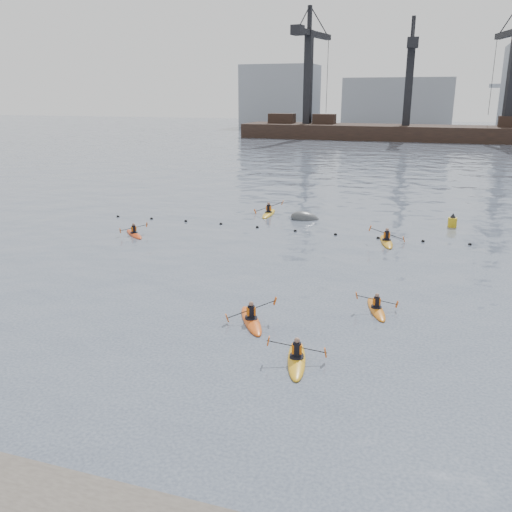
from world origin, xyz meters
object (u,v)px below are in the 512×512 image
object	(u,v)px
kayaker_5	(269,213)
mooring_buoy	(305,219)
kayaker_2	(134,234)
kayaker_4	(376,308)
nav_buoy	(452,222)
kayaker_1	(297,358)
kayaker_3	(386,241)
kayaker_0	(251,319)

from	to	relation	value
kayaker_5	mooring_buoy	xyz separation A→B (m)	(3.33, -0.77, -0.11)
kayaker_2	kayaker_4	bearing A→B (deg)	-73.47
kayaker_2	nav_buoy	xyz separation A→B (m)	(21.61, 9.79, 0.27)
kayaker_1	kayaker_2	size ratio (longest dim) A/B	1.29
kayaker_2	kayaker_4	world-z (taller)	kayaker_4
kayaker_2	mooring_buoy	distance (m)	13.67
kayaker_3	kayaker_5	size ratio (longest dim) A/B	0.99
kayaker_1	kayaker_5	bearing A→B (deg)	95.85
kayaker_3	mooring_buoy	xyz separation A→B (m)	(-6.90, 5.23, -0.11)
kayaker_2	nav_buoy	distance (m)	23.72
kayaker_4	kayaker_5	bearing A→B (deg)	-77.31
kayaker_3	kayaker_4	xyz separation A→B (m)	(0.73, -12.40, -0.02)
kayaker_1	kayaker_3	size ratio (longest dim) A/B	0.94
kayaker_2	kayaker_5	world-z (taller)	kayaker_5
kayaker_1	kayaker_3	world-z (taller)	kayaker_3
kayaker_3	kayaker_5	xyz separation A→B (m)	(-10.23, 5.99, 0.00)
kayaker_5	nav_buoy	size ratio (longest dim) A/B	3.07
kayaker_5	nav_buoy	xyz separation A→B (m)	(14.51, 0.18, 0.25)
kayaker_2	mooring_buoy	bearing A→B (deg)	-7.23
kayaker_3	kayaker_4	bearing A→B (deg)	-99.22
kayaker_1	mooring_buoy	size ratio (longest dim) A/B	1.44
kayaker_3	kayaker_4	size ratio (longest dim) A/B	1.21
kayaker_1	nav_buoy	size ratio (longest dim) A/B	2.84
kayaker_3	kayaker_1	bearing A→B (deg)	-107.39
kayaker_1	kayaker_2	bearing A→B (deg)	123.10
nav_buoy	kayaker_3	bearing A→B (deg)	-124.72
kayaker_4	kayaker_0	bearing A→B (deg)	13.26
kayaker_2	nav_buoy	bearing A→B (deg)	-23.15
kayaker_0	mooring_buoy	xyz separation A→B (m)	(-2.53, 20.74, -0.10)
kayaker_1	kayaker_4	distance (m)	6.44
kayaker_0	nav_buoy	size ratio (longest dim) A/B	2.71
kayaker_5	nav_buoy	distance (m)	14.51
kayaker_4	mooring_buoy	world-z (taller)	kayaker_4
kayaker_4	nav_buoy	size ratio (longest dim) A/B	2.50
kayaker_2	mooring_buoy	size ratio (longest dim) A/B	1.12
kayaker_5	kayaker_3	bearing A→B (deg)	-35.15
kayaker_3	kayaker_5	distance (m)	11.85
kayaker_0	kayaker_3	bearing A→B (deg)	44.69
kayaker_0	mooring_buoy	size ratio (longest dim) A/B	1.38
kayaker_0	kayaker_3	world-z (taller)	kayaker_3
kayaker_4	kayaker_5	distance (m)	21.41
kayaker_3	mooring_buoy	bearing A→B (deg)	130.26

